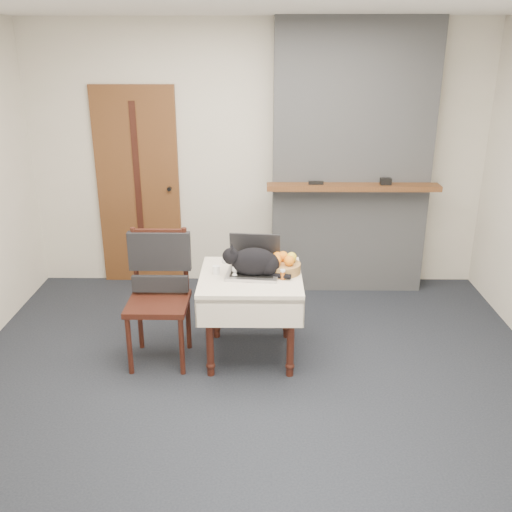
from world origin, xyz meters
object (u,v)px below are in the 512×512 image
Objects in this scene: cream_jar at (216,270)px; laptop at (254,264)px; side_table at (251,288)px; fruit_basket at (283,265)px; door at (138,188)px; chair at (159,278)px; cat at (255,262)px; pill_bottle at (283,274)px.

laptop is at bearing 6.51° from cream_jar.
fruit_basket reaches higher than side_table.
cream_jar is 0.24× the size of fruit_basket.
door is 1.64m from chair.
chair is at bearing 178.49° from side_table.
cat is 6.68× the size of pill_bottle.
chair is at bearing 179.65° from cream_jar.
fruit_basket reaches higher than pill_bottle.
cat reaches higher than cream_jar.
laptop reaches higher than pill_bottle.
side_table is at bearing -167.47° from fruit_basket.
cream_jar is at bearing 176.55° from side_table.
chair is at bearing 172.70° from cat.
laptop reaches higher than cream_jar.
pill_bottle is at bearing -93.44° from fruit_basket.
pill_bottle is (0.51, -0.10, 0.01)m from cream_jar.
chair reaches higher than pill_bottle.
door is at bearing 133.23° from fruit_basket.
chair reaches higher than cream_jar.
cat is 8.19× the size of cream_jar.
pill_bottle is at bearing -25.78° from laptop.
chair is at bearing -73.70° from door.
cat is at bearing -2.44° from chair.
cream_jar is (0.89, -1.54, -0.27)m from door.
chair is (-0.74, 0.03, -0.14)m from cat.
door is 1.93m from laptop.
fruit_basket reaches higher than cream_jar.
laptop is at bearing 148.21° from pill_bottle.
fruit_basket is at bearing 13.75° from cat.
cat is (1.19, -1.57, -0.19)m from door.
pill_bottle is at bearing -11.56° from cream_jar.
side_table is 12.05× the size of cream_jar.
laptop is 0.29m from cream_jar.
laptop is 0.41× the size of chair.
side_table is 0.30m from cream_jar.
cream_jar is 0.06× the size of chair.
side_table is 0.31m from fruit_basket.
cream_jar is (-0.27, 0.02, 0.15)m from side_table.
cream_jar is 0.52m from fruit_basket.
cat is at bearing -25.63° from side_table.
cream_jar is (-0.30, 0.03, -0.08)m from cat.
door is 2.18m from pill_bottle.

